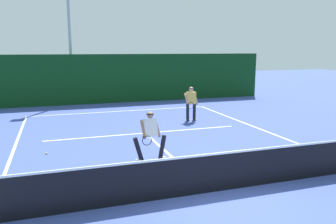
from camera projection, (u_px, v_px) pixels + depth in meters
The scene contains 11 objects.
ground_plane at pixel (211, 192), 8.23m from camera, with size 80.00×80.00×0.00m, color #3E51A3.
court_line_baseline_far at pixel (121, 111), 18.95m from camera, with size 9.81×0.10×0.01m, color white.
court_line_service at pixel (145, 133), 14.02m from camera, with size 7.99×0.10×0.01m, color white.
court_line_centre at pixel (169, 154), 11.21m from camera, with size 0.10×6.40×0.01m, color white.
tennis_net at pixel (211, 172), 8.14m from camera, with size 10.75×0.09×1.09m.
player_near at pixel (150, 134), 10.41m from camera, with size 1.08×0.83×1.55m.
player_far at pixel (191, 102), 16.25m from camera, with size 0.77×0.86×1.64m.
tennis_ball at pixel (306, 157), 10.79m from camera, with size 0.07×0.07×0.07m, color #D1E033.
tennis_ball_extra at pixel (46, 153), 11.20m from camera, with size 0.07×0.07×0.07m, color #D1E033.
back_fence_windscreen at pixel (111, 79), 21.61m from camera, with size 21.18×0.12×3.10m, color #0D3715.
light_pole at pixel (69, 19), 21.00m from camera, with size 0.55×0.44×8.76m.
Camera 1 is at (-3.46, -7.00, 3.41)m, focal length 36.36 mm.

